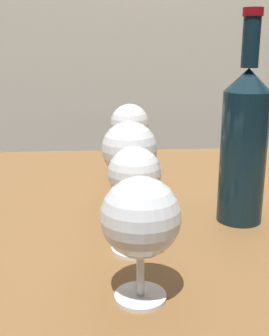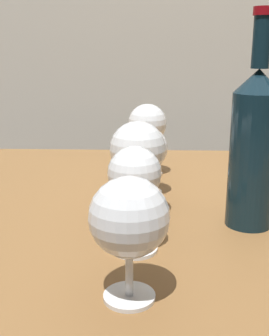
{
  "view_description": "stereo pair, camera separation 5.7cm",
  "coord_description": "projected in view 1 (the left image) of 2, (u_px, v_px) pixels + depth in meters",
  "views": [
    {
      "loc": [
        -0.14,
        -0.73,
        0.98
      ],
      "look_at": [
        -0.1,
        -0.18,
        0.82
      ],
      "focal_mm": 46.21,
      "sensor_mm": 36.0,
      "label": 1
    },
    {
      "loc": [
        -0.08,
        -0.73,
        0.98
      ],
      "look_at": [
        -0.1,
        -0.18,
        0.82
      ],
      "focal_mm": 46.21,
      "sensor_mm": 36.0,
      "label": 2
    }
  ],
  "objects": [
    {
      "name": "dining_table",
      "position": [
        182.0,
        249.0,
        0.81
      ],
      "size": [
        1.23,
        0.84,
        0.7
      ],
      "color": "brown",
      "rests_on": "ground_plane"
    },
    {
      "name": "wine_glass_merlot",
      "position": [
        141.0,
        219.0,
        0.46
      ],
      "size": [
        0.09,
        0.09,
        0.14
      ],
      "color": "white",
      "rests_on": "dining_table"
    },
    {
      "name": "wine_glass_white",
      "position": [
        134.0,
        177.0,
        0.57
      ],
      "size": [
        0.07,
        0.07,
        0.15
      ],
      "color": "white",
      "rests_on": "dining_table"
    },
    {
      "name": "wine_glass_chardonnay",
      "position": [
        129.0,
        151.0,
        0.7
      ],
      "size": [
        0.09,
        0.09,
        0.16
      ],
      "color": "white",
      "rests_on": "dining_table"
    },
    {
      "name": "wine_glass_port",
      "position": [
        133.0,
        150.0,
        0.81
      ],
      "size": [
        0.08,
        0.08,
        0.13
      ],
      "color": "white",
      "rests_on": "dining_table"
    },
    {
      "name": "wine_glass_cabernet",
      "position": [
        130.0,
        125.0,
        0.92
      ],
      "size": [
        0.08,
        0.08,
        0.16
      ],
      "color": "white",
      "rests_on": "dining_table"
    },
    {
      "name": "wine_bottle",
      "position": [
        244.0,
        143.0,
        0.67
      ],
      "size": [
        0.07,
        0.07,
        0.33
      ],
      "color": "#0F232D",
      "rests_on": "dining_table"
    }
  ]
}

